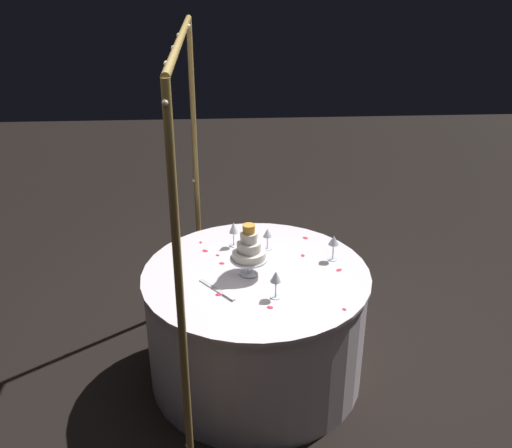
% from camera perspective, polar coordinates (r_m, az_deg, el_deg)
% --- Properties ---
extents(ground_plane, '(12.00, 12.00, 0.00)m').
position_cam_1_polar(ground_plane, '(3.88, 0.00, -14.28)').
color(ground_plane, black).
extents(decorative_arch, '(1.83, 0.06, 2.09)m').
position_cam_1_polar(decorative_arch, '(3.18, -6.68, 4.40)').
color(decorative_arch, olive).
rests_on(decorative_arch, ground).
extents(main_table, '(1.35, 1.35, 0.74)m').
position_cam_1_polar(main_table, '(3.65, 0.00, -9.80)').
color(main_table, white).
rests_on(main_table, ground).
extents(tiered_cake, '(0.22, 0.22, 0.32)m').
position_cam_1_polar(tiered_cake, '(3.35, -0.70, -2.52)').
color(tiered_cake, silver).
rests_on(tiered_cake, main_table).
extents(wine_glass_0, '(0.06, 0.06, 0.16)m').
position_cam_1_polar(wine_glass_0, '(3.56, 7.58, -1.71)').
color(wine_glass_0, silver).
rests_on(wine_glass_0, main_table).
extents(wine_glass_1, '(0.06, 0.06, 0.14)m').
position_cam_1_polar(wine_glass_1, '(3.65, 1.13, -1.00)').
color(wine_glass_1, silver).
rests_on(wine_glass_1, main_table).
extents(wine_glass_2, '(0.06, 0.06, 0.16)m').
position_cam_1_polar(wine_glass_2, '(3.16, 1.95, -5.28)').
color(wine_glass_2, silver).
rests_on(wine_glass_2, main_table).
extents(wine_glass_3, '(0.06, 0.06, 0.16)m').
position_cam_1_polar(wine_glass_3, '(3.69, -2.20, -0.48)').
color(wine_glass_3, silver).
rests_on(wine_glass_3, main_table).
extents(cake_knife, '(0.24, 0.20, 0.01)m').
position_cam_1_polar(cake_knife, '(3.27, -3.61, -6.55)').
color(cake_knife, silver).
rests_on(cake_knife, main_table).
extents(rose_petal_0, '(0.03, 0.03, 0.00)m').
position_cam_1_polar(rose_petal_0, '(3.16, 8.62, -8.22)').
color(rose_petal_0, '#E02D47').
rests_on(rose_petal_0, main_table).
extents(rose_petal_1, '(0.04, 0.05, 0.00)m').
position_cam_1_polar(rose_petal_1, '(3.25, -3.64, -6.85)').
color(rose_petal_1, '#E02D47').
rests_on(rose_petal_1, main_table).
extents(rose_petal_2, '(0.04, 0.04, 0.00)m').
position_cam_1_polar(rose_petal_2, '(3.14, 1.38, -8.12)').
color(rose_petal_2, '#E02D47').
rests_on(rose_petal_2, main_table).
extents(rose_petal_3, '(0.05, 0.05, 0.00)m').
position_cam_1_polar(rose_petal_3, '(3.69, -4.98, -2.61)').
color(rose_petal_3, '#E02D47').
rests_on(rose_petal_3, main_table).
extents(rose_petal_4, '(0.04, 0.04, 0.00)m').
position_cam_1_polar(rose_petal_4, '(3.54, -3.35, -3.85)').
color(rose_petal_4, '#E02D47').
rests_on(rose_petal_4, main_table).
extents(rose_petal_5, '(0.03, 0.03, 0.00)m').
position_cam_1_polar(rose_petal_5, '(3.63, -3.76, -3.05)').
color(rose_petal_5, '#E02D47').
rests_on(rose_petal_5, main_table).
extents(rose_petal_6, '(0.03, 0.02, 0.00)m').
position_cam_1_polar(rose_petal_6, '(3.79, -5.41, -1.79)').
color(rose_petal_6, '#E02D47').
rests_on(rose_petal_6, main_table).
extents(rose_petal_7, '(0.04, 0.05, 0.00)m').
position_cam_1_polar(rose_petal_7, '(3.50, 8.11, -4.46)').
color(rose_petal_7, '#E02D47').
rests_on(rose_petal_7, main_table).
extents(rose_petal_8, '(0.03, 0.02, 0.00)m').
position_cam_1_polar(rose_petal_8, '(3.63, 4.59, -3.08)').
color(rose_petal_8, '#E02D47').
rests_on(rose_petal_8, main_table).
extents(rose_petal_9, '(0.05, 0.05, 0.00)m').
position_cam_1_polar(rose_petal_9, '(3.85, 4.84, -1.36)').
color(rose_petal_9, '#E02D47').
rests_on(rose_petal_9, main_table).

